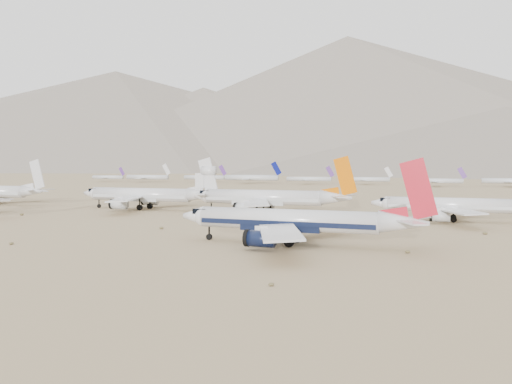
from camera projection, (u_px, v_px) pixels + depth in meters
ground at (265, 246)px, 89.50m from camera, size 7000.00×7000.00×0.00m
main_airliner at (297, 221)px, 90.65m from camera, size 44.87×43.82×15.83m
row2_gold_tail at (456, 206)px, 129.16m from camera, size 41.39×40.48×14.74m
row2_orange_tail at (269, 198)px, 148.31m from camera, size 48.46×47.40×17.29m
row2_white_trijet at (148, 195)px, 164.26m from camera, size 48.38×47.28×17.14m
distant_storage_row at (432, 180)px, 361.83m from camera, size 567.96×61.72×15.89m
mountain_range at (460, 111)px, 1593.02m from camera, size 7354.00×3024.00×470.00m
desert_scrub at (362, 282)px, 60.48m from camera, size 262.86×121.67×0.65m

